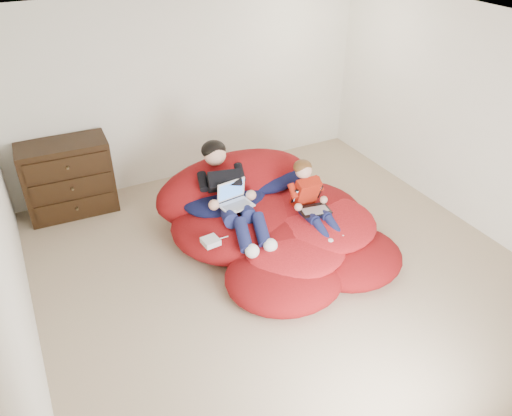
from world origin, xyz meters
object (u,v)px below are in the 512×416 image
at_px(dresser, 68,178).
at_px(beanbag_pile, 271,220).
at_px(older_boy, 228,189).
at_px(younger_boy, 311,197).
at_px(laptop_black, 311,203).
at_px(laptop_white, 234,199).

relative_size(dresser, beanbag_pile, 0.44).
bearing_deg(older_boy, younger_boy, -30.94).
height_order(dresser, older_boy, older_boy).
bearing_deg(dresser, beanbag_pile, -40.92).
distance_m(dresser, older_boy, 2.14).
distance_m(beanbag_pile, younger_boy, 0.57).
bearing_deg(younger_boy, older_boy, 149.06).
relative_size(beanbag_pile, laptop_black, 6.36).
height_order(older_boy, laptop_black, older_boy).
height_order(beanbag_pile, laptop_white, beanbag_pile).
relative_size(beanbag_pile, laptop_white, 6.66).
bearing_deg(older_boy, laptop_white, -90.00).
relative_size(dresser, laptop_black, 2.77).
height_order(younger_boy, laptop_white, younger_boy).
xyz_separation_m(dresser, younger_boy, (2.30, -1.97, 0.15)).
xyz_separation_m(dresser, beanbag_pile, (1.95, -1.69, -0.21)).
distance_m(laptop_white, laptop_black, 0.86).
distance_m(beanbag_pile, laptop_white, 0.58).
bearing_deg(beanbag_pile, younger_boy, -37.86).
relative_size(laptop_white, laptop_black, 0.95).
bearing_deg(dresser, laptop_white, -47.25).
xyz_separation_m(dresser, laptop_black, (2.30, -1.98, 0.08)).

